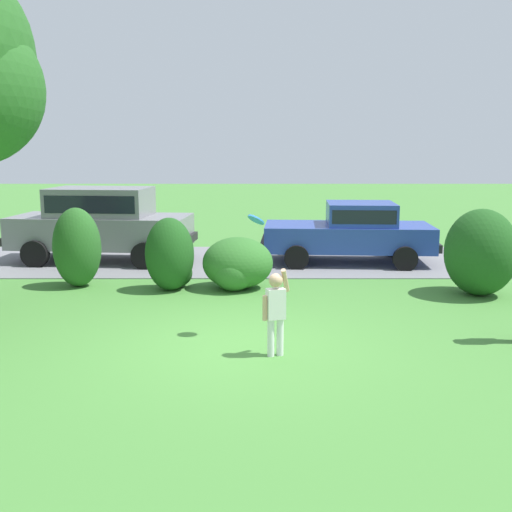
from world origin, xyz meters
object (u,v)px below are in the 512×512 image
parked_sedan (353,230)px  child_thrower (277,307)px  parked_suv (103,220)px  frisbee (257,220)px

parked_sedan → child_thrower: parked_sedan is taller
parked_suv → frisbee: 7.54m
parked_sedan → parked_suv: size_ratio=0.93×
parked_sedan → frisbee: (-2.44, -6.13, 1.01)m
parked_suv → frisbee: bearing=-57.8°
child_thrower → frisbee: (-0.28, 0.97, 1.14)m
parked_sedan → parked_suv: 6.44m
parked_suv → child_thrower: bearing=-59.7°
parked_sedan → parked_suv: (-6.44, 0.22, 0.23)m
parked_suv → frisbee: size_ratio=15.91×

